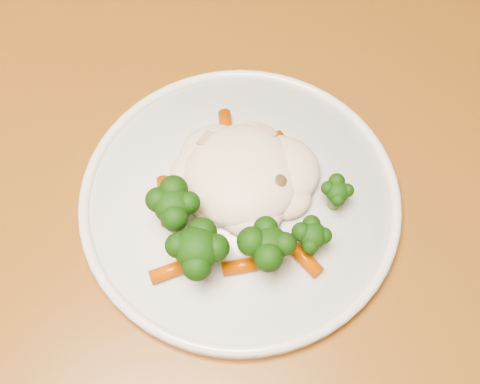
{
  "coord_description": "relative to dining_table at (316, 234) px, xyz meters",
  "views": [
    {
      "loc": [
        -0.39,
        -0.51,
        1.24
      ],
      "look_at": [
        -0.43,
        -0.25,
        0.77
      ],
      "focal_mm": 45.0,
      "sensor_mm": 36.0,
      "label": 1
    }
  ],
  "objects": [
    {
      "name": "dining_table",
      "position": [
        0.0,
        0.0,
        0.0
      ],
      "size": [
        1.31,
        1.02,
        0.75
      ],
      "rotation": [
        0.0,
        0.0,
        -0.22
      ],
      "color": "#945C22",
      "rests_on": "ground"
    },
    {
      "name": "plate",
      "position": [
        -0.08,
        -0.03,
        0.11
      ],
      "size": [
        0.29,
        0.29,
        0.01
      ],
      "primitive_type": "cylinder",
      "color": "white",
      "rests_on": "dining_table"
    },
    {
      "name": "meal",
      "position": [
        -0.08,
        -0.04,
        0.14
      ],
      "size": [
        0.18,
        0.19,
        0.05
      ],
      "color": "#F1E0C1",
      "rests_on": "plate"
    }
  ]
}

